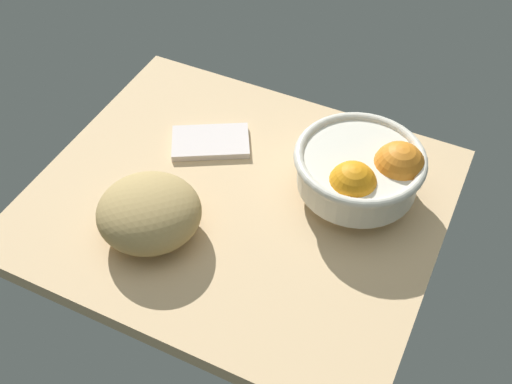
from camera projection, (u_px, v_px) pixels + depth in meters
ground_plane at (237, 204)px, 107.30cm from camera, size 66.80×56.89×3.00cm
fruit_bowl at (363, 171)px, 101.45cm from camera, size 21.18×21.18×11.79cm
bread_loaf at (149, 213)px, 97.91cm from camera, size 21.47×21.13×9.30cm
napkin_folded at (211, 142)px, 114.53cm from camera, size 16.07×13.92×1.22cm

